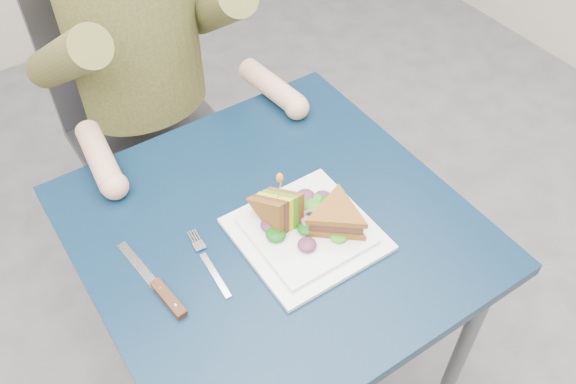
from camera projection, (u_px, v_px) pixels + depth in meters
ground at (278, 384)px, 1.78m from camera, size 4.00×4.00×0.00m
table at (274, 248)px, 1.30m from camera, size 0.75×0.75×0.73m
chair at (138, 105)px, 1.80m from camera, size 0.42×0.40×0.93m
diner at (130, 8)px, 1.46m from camera, size 0.54×0.59×0.74m
plate at (306, 233)px, 1.21m from camera, size 0.26×0.26×0.02m
sandwich_flat at (337, 217)px, 1.19m from camera, size 0.19×0.19×0.05m
sandwich_upright at (280, 211)px, 1.19m from camera, size 0.08×0.13×0.13m
fork at (209, 264)px, 1.17m from camera, size 0.03×0.18×0.01m
knife at (163, 292)px, 1.12m from camera, size 0.05×0.22×0.02m
toothpick at (280, 188)px, 1.15m from camera, size 0.01×0.01×0.06m
toothpick_frill at (280, 178)px, 1.13m from camera, size 0.01×0.01×0.02m
lettuce_spill at (306, 222)px, 1.21m from camera, size 0.15×0.13×0.02m
onion_ring at (311, 220)px, 1.20m from camera, size 0.04×0.04×0.02m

